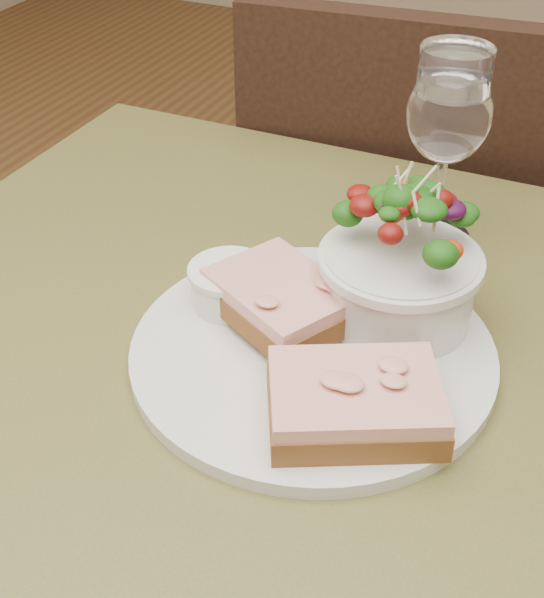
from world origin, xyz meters
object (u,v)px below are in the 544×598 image
at_px(salad_bowl, 401,256).
at_px(cafe_table, 270,466).
at_px(sandwich_back, 281,299).
at_px(wine_glass, 448,120).
at_px(sandwich_front, 355,402).
at_px(chair_far, 403,353).
at_px(dinner_plate, 313,352).
at_px(ramekin, 230,284).

bearing_deg(salad_bowl, cafe_table, -124.43).
distance_m(sandwich_back, wine_glass, 0.23).
height_order(cafe_table, sandwich_front, sandwich_front).
relative_size(chair_far, salad_bowl, 7.09).
bearing_deg(sandwich_front, sandwich_back, 112.46).
xyz_separation_m(chair_far, dinner_plate, (0.06, -0.58, 0.46)).
relative_size(dinner_plate, salad_bowl, 2.29).
height_order(cafe_table, dinner_plate, dinner_plate).
bearing_deg(chair_far, wine_glass, 100.08).
distance_m(cafe_table, sandwich_back, 0.15).
bearing_deg(sandwich_back, cafe_table, -46.91).
height_order(sandwich_front, wine_glass, wine_glass).
xyz_separation_m(dinner_plate, sandwich_front, (0.06, -0.06, 0.02)).
distance_m(cafe_table, sandwich_front, 0.15).
bearing_deg(chair_far, salad_bowl, 96.59).
height_order(salad_bowl, wine_glass, wine_glass).
xyz_separation_m(sandwich_front, ramekin, (-0.14, 0.09, 0.00)).
height_order(chair_far, dinner_plate, chair_far).
bearing_deg(dinner_plate, sandwich_front, -47.56).
bearing_deg(chair_far, dinner_plate, 90.72).
xyz_separation_m(chair_far, salad_bowl, (0.11, -0.51, 0.53)).
bearing_deg(cafe_table, wine_glass, 76.64).
bearing_deg(sandwich_back, salad_bowl, 57.47).
bearing_deg(cafe_table, dinner_plate, 58.07).
xyz_separation_m(chair_far, sandwich_back, (0.02, -0.56, 0.49)).
bearing_deg(cafe_table, sandwich_back, 105.12).
relative_size(chair_far, sandwich_front, 6.05).
height_order(dinner_plate, sandwich_back, sandwich_back).
relative_size(cafe_table, ramekin, 12.44).
relative_size(sandwich_front, wine_glass, 0.85).
bearing_deg(wine_glass, ramekin, -122.73).
xyz_separation_m(chair_far, sandwich_front, (0.12, -0.64, 0.48)).
distance_m(dinner_plate, sandwich_front, 0.09).
relative_size(cafe_table, sandwich_back, 5.76).
height_order(chair_far, salad_bowl, chair_far).
xyz_separation_m(sandwich_front, salad_bowl, (-0.01, 0.13, 0.04)).
distance_m(chair_far, salad_bowl, 0.74).
bearing_deg(wine_glass, dinner_plate, -99.93).
relative_size(sandwich_back, ramekin, 2.16).
relative_size(dinner_plate, sandwich_back, 2.09).
bearing_deg(sandwich_back, ramekin, -159.56).
bearing_deg(cafe_table, ramekin, 136.89).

